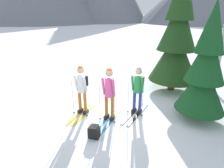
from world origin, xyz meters
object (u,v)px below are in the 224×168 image
pine_tree_near (205,69)px  skier_in_pink (109,92)px  backpack_on_snow_front (94,132)px  skier_in_green (138,88)px  birch_tree_tall (223,40)px  pine_tree_mid (177,37)px  skier_in_white (82,87)px

pine_tree_near → skier_in_pink: bearing=-166.7°
backpack_on_snow_front → skier_in_green: bearing=57.0°
skier_in_pink → backpack_on_snow_front: size_ratio=4.87×
skier_in_green → birch_tree_tall: bearing=39.2°
skier_in_pink → pine_tree_mid: bearing=54.6°
skier_in_green → pine_tree_mid: 3.29m
skier_in_pink → pine_tree_near: size_ratio=0.48×
skier_in_white → skier_in_pink: skier_in_pink is taller
skier_in_white → skier_in_pink: size_ratio=0.97×
skier_in_green → backpack_on_snow_front: (-1.12, -1.72, -0.80)m
skier_in_white → pine_tree_mid: size_ratio=0.34×
skier_in_pink → backpack_on_snow_front: (-0.22, -1.06, -0.85)m
skier_in_pink → pine_tree_near: 3.14m
skier_in_white → pine_tree_mid: 4.72m
pine_tree_mid → pine_tree_near: bearing=-75.5°
pine_tree_mid → backpack_on_snow_front: 5.49m
pine_tree_near → backpack_on_snow_front: size_ratio=10.21×
skier_in_white → pine_tree_mid: (3.34, 3.02, 1.41)m
skier_in_white → birch_tree_tall: 6.26m
skier_in_green → pine_tree_mid: bearing=61.2°
skier_in_green → pine_tree_near: (2.08, 0.04, 0.79)m
pine_tree_near → birch_tree_tall: size_ratio=0.85×
skier_in_white → pine_tree_near: (4.00, 0.47, 0.75)m
skier_in_pink → skier_in_green: 1.11m
skier_in_green → pine_tree_mid: (1.42, 2.59, 1.45)m
pine_tree_near → birch_tree_tall: bearing=65.0°
pine_tree_mid → backpack_on_snow_front: size_ratio=14.03×
skier_in_pink → birch_tree_tall: 5.56m
skier_in_pink → pine_tree_near: (2.97, 0.70, 0.74)m
skier_in_white → skier_in_green: 1.96m
birch_tree_tall → skier_in_green: bearing=-140.8°
pine_tree_mid → backpack_on_snow_front: bearing=-120.5°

